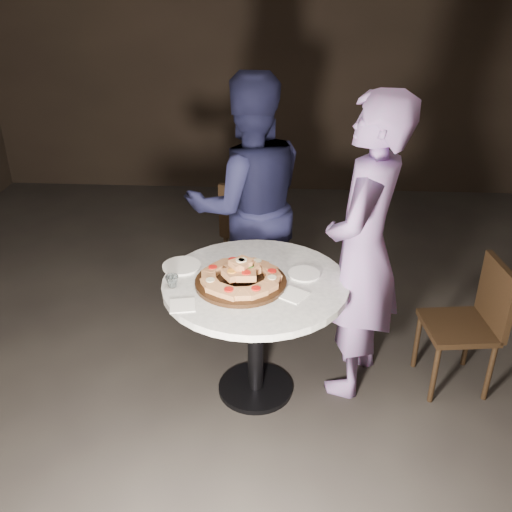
{
  "coord_description": "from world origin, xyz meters",
  "views": [
    {
      "loc": [
        0.28,
        -2.73,
        2.39
      ],
      "look_at": [
        0.12,
        0.06,
        0.91
      ],
      "focal_mm": 40.0,
      "sensor_mm": 36.0,
      "label": 1
    }
  ],
  "objects_px": {
    "diner_navy": "(249,205)",
    "focaccia_pile": "(241,275)",
    "water_glass": "(172,281)",
    "table": "(255,303)",
    "chair_right": "(474,318)",
    "serving_board": "(241,282)",
    "chair_far": "(250,226)",
    "diner_teal": "(363,252)"
  },
  "relations": [
    {
      "from": "water_glass",
      "to": "diner_navy",
      "type": "height_order",
      "value": "diner_navy"
    },
    {
      "from": "diner_navy",
      "to": "diner_teal",
      "type": "xyz_separation_m",
      "value": [
        0.7,
        -0.68,
        0.02
      ]
    },
    {
      "from": "serving_board",
      "to": "diner_navy",
      "type": "distance_m",
      "value": 0.88
    },
    {
      "from": "table",
      "to": "diner_teal",
      "type": "height_order",
      "value": "diner_teal"
    },
    {
      "from": "focaccia_pile",
      "to": "diner_teal",
      "type": "bearing_deg",
      "value": 15.04
    },
    {
      "from": "serving_board",
      "to": "focaccia_pile",
      "type": "bearing_deg",
      "value": 58.03
    },
    {
      "from": "serving_board",
      "to": "table",
      "type": "bearing_deg",
      "value": 26.86
    },
    {
      "from": "chair_far",
      "to": "chair_right",
      "type": "relative_size",
      "value": 1.04
    },
    {
      "from": "serving_board",
      "to": "focaccia_pile",
      "type": "relative_size",
      "value": 1.11
    },
    {
      "from": "water_glass",
      "to": "diner_navy",
      "type": "distance_m",
      "value": 0.99
    },
    {
      "from": "diner_navy",
      "to": "diner_teal",
      "type": "bearing_deg",
      "value": 118.96
    },
    {
      "from": "diner_navy",
      "to": "focaccia_pile",
      "type": "bearing_deg",
      "value": 74.7
    },
    {
      "from": "table",
      "to": "diner_navy",
      "type": "relative_size",
      "value": 0.68
    },
    {
      "from": "water_glass",
      "to": "focaccia_pile",
      "type": "bearing_deg",
      "value": 8.54
    },
    {
      "from": "focaccia_pile",
      "to": "diner_teal",
      "type": "distance_m",
      "value": 0.71
    },
    {
      "from": "chair_far",
      "to": "chair_right",
      "type": "distance_m",
      "value": 1.85
    },
    {
      "from": "focaccia_pile",
      "to": "diner_navy",
      "type": "xyz_separation_m",
      "value": [
        -0.02,
        0.87,
        0.05
      ]
    },
    {
      "from": "chair_right",
      "to": "diner_teal",
      "type": "distance_m",
      "value": 0.81
    },
    {
      "from": "serving_board",
      "to": "focaccia_pile",
      "type": "height_order",
      "value": "focaccia_pile"
    },
    {
      "from": "water_glass",
      "to": "serving_board",
      "type": "bearing_deg",
      "value": 7.98
    },
    {
      "from": "table",
      "to": "diner_teal",
      "type": "xyz_separation_m",
      "value": [
        0.6,
        0.15,
        0.27
      ]
    },
    {
      "from": "focaccia_pile",
      "to": "water_glass",
      "type": "relative_size",
      "value": 6.32
    },
    {
      "from": "focaccia_pile",
      "to": "chair_far",
      "type": "relative_size",
      "value": 0.53
    },
    {
      "from": "serving_board",
      "to": "chair_far",
      "type": "bearing_deg",
      "value": 92.06
    },
    {
      "from": "focaccia_pile",
      "to": "diner_navy",
      "type": "height_order",
      "value": "diner_navy"
    },
    {
      "from": "table",
      "to": "diner_navy",
      "type": "height_order",
      "value": "diner_navy"
    },
    {
      "from": "serving_board",
      "to": "chair_right",
      "type": "xyz_separation_m",
      "value": [
        1.37,
        0.2,
        -0.31
      ]
    },
    {
      "from": "table",
      "to": "chair_right",
      "type": "xyz_separation_m",
      "value": [
        1.29,
        0.16,
        -0.16
      ]
    },
    {
      "from": "chair_right",
      "to": "diner_navy",
      "type": "distance_m",
      "value": 1.6
    },
    {
      "from": "table",
      "to": "serving_board",
      "type": "height_order",
      "value": "serving_board"
    },
    {
      "from": "chair_right",
      "to": "diner_teal",
      "type": "relative_size",
      "value": 0.46
    },
    {
      "from": "serving_board",
      "to": "chair_right",
      "type": "distance_m",
      "value": 1.42
    },
    {
      "from": "table",
      "to": "chair_far",
      "type": "relative_size",
      "value": 1.4
    },
    {
      "from": "serving_board",
      "to": "chair_far",
      "type": "height_order",
      "value": "chair_far"
    },
    {
      "from": "chair_far",
      "to": "diner_navy",
      "type": "bearing_deg",
      "value": 113.39
    },
    {
      "from": "water_glass",
      "to": "diner_navy",
      "type": "bearing_deg",
      "value": 69.06
    },
    {
      "from": "diner_navy",
      "to": "diner_teal",
      "type": "relative_size",
      "value": 0.98
    },
    {
      "from": "diner_teal",
      "to": "water_glass",
      "type": "bearing_deg",
      "value": -56.38
    },
    {
      "from": "diner_teal",
      "to": "serving_board",
      "type": "bearing_deg",
      "value": -53.84
    },
    {
      "from": "chair_right",
      "to": "table",
      "type": "bearing_deg",
      "value": -89.91
    },
    {
      "from": "water_glass",
      "to": "chair_right",
      "type": "height_order",
      "value": "water_glass"
    },
    {
      "from": "water_glass",
      "to": "diner_navy",
      "type": "relative_size",
      "value": 0.04
    }
  ]
}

